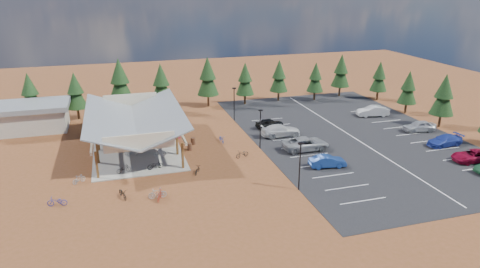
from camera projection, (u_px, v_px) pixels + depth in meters
ground at (226, 159)px, 51.22m from camera, size 140.00×140.00×0.00m
asphalt_lot at (350, 135)px, 58.90m from camera, size 27.00×44.00×0.04m
concrete_pad at (137, 146)px, 54.83m from camera, size 10.60×18.60×0.10m
bike_pavilion at (134, 118)px, 53.56m from camera, size 11.65×19.40×4.97m
outbuilding at (29, 117)px, 60.32m from camera, size 11.00×7.00×3.90m
lamp_post_0 at (300, 163)px, 42.54m from camera, size 0.50×0.25×5.14m
lamp_post_1 at (260, 126)px, 53.37m from camera, size 0.50×0.25×5.14m
lamp_post_2 at (234, 102)px, 64.20m from camera, size 0.50×0.25×5.14m
trash_bin_0 at (190, 147)px, 53.65m from camera, size 0.60×0.60×0.90m
trash_bin_1 at (193, 141)px, 55.54m from camera, size 0.60×0.60×0.90m
pine_0 at (30, 92)px, 63.44m from camera, size 3.19×3.19×7.44m
pine_1 at (75, 91)px, 64.53m from camera, size 3.13×3.13×7.28m
pine_2 at (120, 80)px, 67.12m from camera, size 3.80×3.80×8.86m
pine_3 at (161, 83)px, 67.90m from camera, size 3.41×3.41×7.95m
pine_4 at (208, 76)px, 71.03m from camera, size 3.61×3.61×8.40m
pine_5 at (245, 79)px, 72.50m from camera, size 3.11×3.11×7.24m
pine_6 at (279, 76)px, 74.64m from camera, size 3.14×3.14×7.31m
pine_7 at (315, 77)px, 75.11m from camera, size 2.91×2.91×6.78m
pine_8 at (341, 71)px, 77.70m from camera, size 3.31×3.31×7.71m
pine_11 at (444, 95)px, 60.93m from camera, size 3.35×3.35×7.81m
pine_12 at (408, 88)px, 67.60m from camera, size 2.95×2.95×6.88m
pine_13 at (379, 77)px, 75.34m from camera, size 2.97×2.97×6.92m
bike_0 at (124, 169)px, 47.12m from camera, size 1.73×1.09×0.86m
bike_1 at (131, 153)px, 51.50m from camera, size 1.52×0.69×0.88m
bike_2 at (117, 135)px, 57.33m from camera, size 1.99×1.06×0.99m
bike_3 at (125, 125)px, 61.10m from camera, size 1.84×0.73×1.08m
bike_4 at (155, 165)px, 48.03m from camera, size 1.84×0.89×0.93m
bike_5 at (160, 153)px, 51.45m from camera, size 1.62×0.55×0.96m
bike_6 at (163, 136)px, 56.97m from camera, size 1.91×1.11×0.95m
bike_7 at (145, 129)px, 59.61m from camera, size 1.74×0.93×1.01m
bike_8 at (123, 193)px, 41.76m from camera, size 1.19×2.01×1.00m
bike_9 at (79, 179)px, 44.84m from camera, size 1.48×1.24×0.91m
bike_10 at (57, 201)px, 40.24m from camera, size 1.92×0.95×0.97m
bike_11 at (160, 195)px, 41.36m from camera, size 1.12×1.79×1.04m
bike_12 at (197, 170)px, 47.04m from camera, size 1.22×1.68×0.84m
bike_13 at (157, 193)px, 41.65m from camera, size 1.81×0.59×1.08m
bike_14 at (222, 139)px, 56.34m from camera, size 0.70×1.78×0.92m
bike_15 at (177, 137)px, 56.98m from camera, size 1.44×1.40×0.94m
bike_16 at (242, 154)px, 51.40m from camera, size 1.89×1.17×0.94m
car_1 at (327, 161)px, 48.59m from camera, size 4.34×1.98×1.38m
car_2 at (306, 144)px, 53.52m from camera, size 5.96×2.83×1.64m
car_3 at (281, 130)px, 58.33m from camera, size 5.49×2.28×1.59m
car_4 at (270, 123)px, 61.54m from camera, size 4.11×1.74×1.39m
car_6 at (473, 156)px, 50.16m from camera, size 5.04×2.53×1.37m
car_7 at (445, 140)px, 54.94m from camera, size 4.96×2.33×1.40m
car_8 at (419, 126)px, 60.15m from camera, size 4.74×2.35×1.55m
car_9 at (373, 111)px, 67.02m from camera, size 5.14×2.54×1.62m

